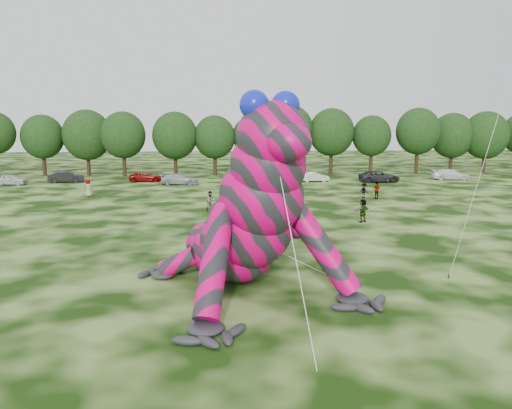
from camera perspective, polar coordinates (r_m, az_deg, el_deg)
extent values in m
plane|color=#16330A|center=(20.35, 8.82, -13.76)|extent=(240.00, 240.00, 0.00)
cylinder|color=silver|center=(26.31, 26.32, 10.43)|extent=(0.02, 0.02, 18.13)
cylinder|color=#382314|center=(27.78, 21.17, -7.64)|extent=(0.08, 0.08, 0.24)
imported|color=silver|center=(70.95, -26.12, 2.57)|extent=(4.19, 2.37, 1.35)
imported|color=black|center=(70.94, -20.88, 2.97)|extent=(4.64, 2.04, 1.48)
imported|color=maroon|center=(68.88, -12.44, 3.10)|extent=(4.73, 2.45, 1.27)
imported|color=#A4A7AC|center=(64.93, -8.72, 2.89)|extent=(5.04, 2.65, 1.40)
imported|color=#121647|center=(67.85, -1.26, 3.23)|extent=(3.90, 1.88, 1.29)
imported|color=beige|center=(67.78, 6.71, 3.16)|extent=(3.94, 1.53, 1.28)
imported|color=#28282B|center=(68.65, 13.92, 3.12)|extent=(5.42, 2.56, 1.50)
imported|color=white|center=(74.50, 21.34, 3.23)|extent=(5.48, 3.05, 1.50)
imported|color=gray|center=(53.83, 12.25, 1.56)|extent=(1.05, 1.18, 1.59)
imported|color=gray|center=(53.52, 13.61, 1.57)|extent=(0.92, 1.12, 1.78)
imported|color=gray|center=(40.89, 12.10, -0.68)|extent=(1.78, 1.38, 1.88)
imported|color=gray|center=(56.51, -18.60, 1.80)|extent=(1.00, 0.73, 1.89)
imported|color=gray|center=(45.33, -5.21, 0.41)|extent=(1.10, 1.04, 1.79)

